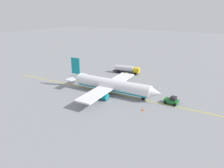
% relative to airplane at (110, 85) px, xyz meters
% --- Properties ---
extents(ground_plane, '(400.00, 400.00, 0.00)m').
position_rel_airplane_xyz_m(ground_plane, '(0.51, 0.03, -2.58)').
color(ground_plane, gray).
extents(airplane, '(31.41, 27.81, 9.50)m').
position_rel_airplane_xyz_m(airplane, '(0.00, 0.00, 0.00)').
color(airplane, white).
rests_on(airplane, ground).
extents(fuel_tanker, '(10.93, 4.58, 3.15)m').
position_rel_airplane_xyz_m(fuel_tanker, '(-5.85, 20.69, -0.85)').
color(fuel_tanker, '#2D2D33').
rests_on(fuel_tanker, ground).
extents(pushback_tug, '(3.77, 2.60, 2.20)m').
position_rel_airplane_xyz_m(pushback_tug, '(17.98, 2.39, -1.57)').
color(pushback_tug, '#196B28').
rests_on(pushback_tug, ground).
extents(refueling_worker, '(0.60, 0.63, 1.71)m').
position_rel_airplane_xyz_m(refueling_worker, '(-3.79, 17.26, -1.75)').
color(refueling_worker, navy).
rests_on(refueling_worker, ground).
extents(safety_cone_nose, '(0.61, 0.61, 0.67)m').
position_rel_airplane_xyz_m(safety_cone_nose, '(13.16, -5.25, -2.24)').
color(safety_cone_nose, '#F2590F').
rests_on(safety_cone_nose, ground).
extents(taxi_line_marking, '(80.41, 5.75, 0.01)m').
position_rel_airplane_xyz_m(taxi_line_marking, '(0.51, 0.03, -2.57)').
color(taxi_line_marking, yellow).
rests_on(taxi_line_marking, ground).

